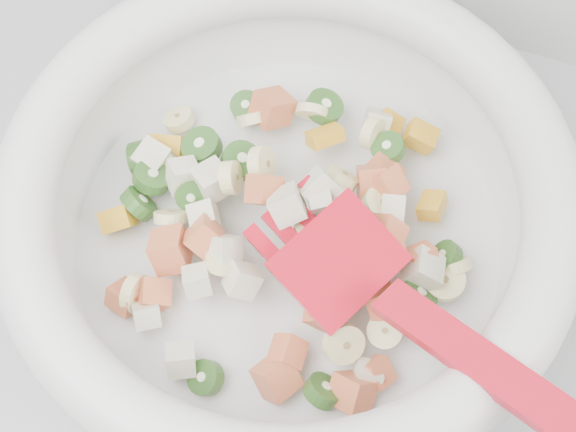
% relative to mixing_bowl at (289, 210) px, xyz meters
% --- Properties ---
extents(mixing_bowl, '(0.48, 0.37, 0.15)m').
position_rel_mixing_bowl_xyz_m(mixing_bowl, '(0.00, 0.00, 0.00)').
color(mixing_bowl, silver).
rests_on(mixing_bowl, counter).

